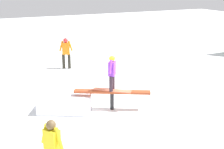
% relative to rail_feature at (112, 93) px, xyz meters
% --- Properties ---
extents(ground_plane, '(60.00, 60.00, 0.00)m').
position_rel_rail_feature_xyz_m(ground_plane, '(0.00, 0.00, -0.61)').
color(ground_plane, white).
extents(rail_feature, '(2.51, 1.55, 0.71)m').
position_rel_rail_feature_xyz_m(rail_feature, '(0.00, 0.00, 0.00)').
color(rail_feature, black).
rests_on(rail_feature, ground).
extents(snow_kicker_ramp, '(2.30, 2.18, 0.50)m').
position_rel_rail_feature_xyz_m(snow_kicker_ramp, '(-1.45, 0.80, -0.36)').
color(snow_kicker_ramp, white).
rests_on(snow_kicker_ramp, ground).
extents(main_rider_on_rail, '(1.24, 1.09, 1.28)m').
position_rel_rail_feature_xyz_m(main_rider_on_rail, '(0.00, 0.00, 0.72)').
color(main_rider_on_rail, '#E06E4C').
rests_on(main_rider_on_rail, rail_feature).
extents(bystander_yellow, '(0.42, 0.63, 1.53)m').
position_rel_rail_feature_xyz_m(bystander_yellow, '(-3.00, -3.17, 0.25)').
color(bystander_yellow, black).
rests_on(bystander_yellow, ground).
extents(bystander_orange, '(0.70, 0.35, 1.61)m').
position_rel_rail_feature_xyz_m(bystander_orange, '(0.16, 5.89, 0.30)').
color(bystander_orange, '#2A281F').
rests_on(bystander_orange, ground).
extents(loose_snowboard_white, '(0.34, 1.56, 0.02)m').
position_rel_rail_feature_xyz_m(loose_snowboard_white, '(-2.64, 4.67, -0.60)').
color(loose_snowboard_white, white).
rests_on(loose_snowboard_white, ground).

